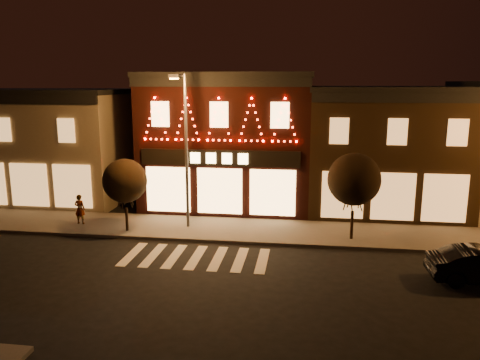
# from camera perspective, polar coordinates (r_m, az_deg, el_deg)

# --- Properties ---
(ground) EXTENTS (120.00, 120.00, 0.00)m
(ground) POSITION_cam_1_polar(r_m,az_deg,el_deg) (17.95, -8.37, -13.87)
(ground) COLOR black
(ground) RESTS_ON ground
(sidewalk_far) EXTENTS (44.00, 4.00, 0.15)m
(sidewalk_far) POSITION_cam_1_polar(r_m,az_deg,el_deg) (24.85, 1.29, -6.16)
(sidewalk_far) COLOR #47423D
(sidewalk_far) RESTS_ON ground
(building_left) EXTENTS (12.20, 8.28, 7.30)m
(building_left) POSITION_cam_1_polar(r_m,az_deg,el_deg) (34.64, -22.93, 4.12)
(building_left) COLOR #7E7259
(building_left) RESTS_ON ground
(building_pulp) EXTENTS (10.20, 8.34, 8.30)m
(building_pulp) POSITION_cam_1_polar(r_m,az_deg,el_deg) (30.05, -1.13, 4.97)
(building_pulp) COLOR black
(building_pulp) RESTS_ON ground
(building_right_a) EXTENTS (9.20, 8.28, 7.50)m
(building_right_a) POSITION_cam_1_polar(r_m,az_deg,el_deg) (30.12, 17.06, 3.70)
(building_right_a) COLOR #352412
(building_right_a) RESTS_ON ground
(streetlamp_mid) EXTENTS (0.52, 1.84, 8.02)m
(streetlamp_mid) POSITION_cam_1_polar(r_m,az_deg,el_deg) (24.26, -6.75, 4.90)
(streetlamp_mid) COLOR #59595E
(streetlamp_mid) RESTS_ON sidewalk_far
(tree_left) EXTENTS (2.26, 2.26, 3.78)m
(tree_left) POSITION_cam_1_polar(r_m,az_deg,el_deg) (24.66, -13.83, -0.10)
(tree_left) COLOR black
(tree_left) RESTS_ON sidewalk_far
(tree_right) EXTENTS (2.56, 2.56, 4.28)m
(tree_right) POSITION_cam_1_polar(r_m,az_deg,el_deg) (23.25, 13.72, 0.07)
(tree_right) COLOR black
(tree_right) RESTS_ON sidewalk_far
(pedestrian) EXTENTS (0.62, 0.42, 1.64)m
(pedestrian) POSITION_cam_1_polar(r_m,az_deg,el_deg) (27.00, -18.90, -3.37)
(pedestrian) COLOR gray
(pedestrian) RESTS_ON sidewalk_far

